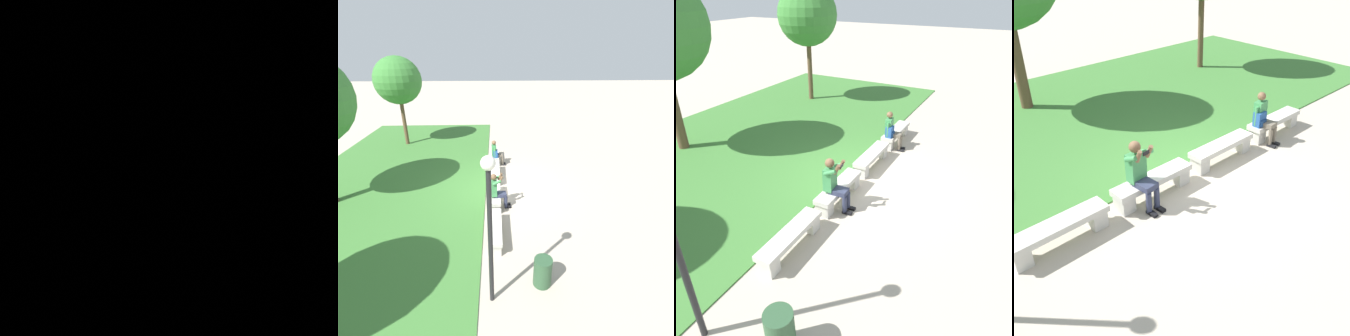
% 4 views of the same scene
% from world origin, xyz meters
% --- Properties ---
extents(ground_plane, '(80.00, 80.00, 0.00)m').
position_xyz_m(ground_plane, '(0.00, 0.00, 0.00)').
color(ground_plane, '#B2A593').
extents(grass_strip, '(19.82, 8.00, 0.03)m').
position_xyz_m(grass_strip, '(0.00, 4.38, 0.01)').
color(grass_strip, '#3D7533').
rests_on(grass_strip, ground).
extents(bench_main, '(1.76, 0.40, 0.45)m').
position_xyz_m(bench_main, '(-3.03, 0.00, 0.29)').
color(bench_main, beige).
rests_on(bench_main, ground).
extents(bench_near, '(1.76, 0.40, 0.45)m').
position_xyz_m(bench_near, '(-1.01, 0.00, 0.29)').
color(bench_near, beige).
rests_on(bench_near, ground).
extents(bench_mid, '(1.76, 0.40, 0.45)m').
position_xyz_m(bench_mid, '(1.01, 0.00, 0.29)').
color(bench_mid, beige).
rests_on(bench_mid, ground).
extents(bench_far, '(1.76, 0.40, 0.45)m').
position_xyz_m(bench_far, '(3.03, 0.00, 0.29)').
color(bench_far, beige).
rests_on(bench_far, ground).
extents(person_photographer, '(0.49, 0.74, 1.32)m').
position_xyz_m(person_photographer, '(-1.35, -0.08, 0.74)').
color(person_photographer, black).
rests_on(person_photographer, ground).
extents(person_distant, '(0.48, 0.70, 1.26)m').
position_xyz_m(person_distant, '(2.43, -0.07, 0.67)').
color(person_distant, black).
rests_on(person_distant, ground).
extents(backpack, '(0.28, 0.24, 0.43)m').
position_xyz_m(backpack, '(2.33, -0.04, 0.63)').
color(backpack, '#234C8C').
rests_on(backpack, bench_far).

